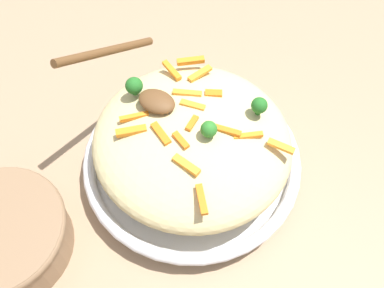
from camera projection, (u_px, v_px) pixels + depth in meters
The scene contains 24 objects.
ground_plane at pixel (192, 169), 0.73m from camera, with size 2.40×2.40×0.00m, color #9E7F60.
serving_bowl at pixel (192, 162), 0.71m from camera, with size 0.34×0.34×0.04m.
pasta_mound at pixel (192, 142), 0.66m from camera, with size 0.30×0.29×0.09m, color #DBC689.
carrot_piece_0 at pixel (134, 117), 0.64m from camera, with size 0.04×0.01×0.01m, color orange.
carrot_piece_1 at pixel (200, 73), 0.68m from camera, with size 0.04×0.01×0.01m, color orange.
carrot_piece_2 at pixel (193, 105), 0.64m from camera, with size 0.04×0.01×0.01m, color orange.
carrot_piece_3 at pixel (131, 131), 0.62m from camera, with size 0.04×0.01×0.01m, color orange.
carrot_piece_4 at pixel (172, 70), 0.68m from camera, with size 0.04×0.01×0.01m, color orange.
carrot_piece_5 at pixel (187, 93), 0.66m from camera, with size 0.04×0.01×0.01m, color orange.
carrot_piece_6 at pixel (194, 124), 0.62m from camera, with size 0.03×0.01×0.01m, color orange.
carrot_piece_7 at pixel (202, 199), 0.57m from camera, with size 0.04×0.01×0.01m, color orange.
carrot_piece_8 at pixel (191, 61), 0.69m from camera, with size 0.04×0.01×0.01m, color orange.
carrot_piece_9 at pixel (227, 130), 0.62m from camera, with size 0.04×0.01×0.01m, color orange.
carrot_piece_10 at pixel (281, 146), 0.61m from camera, with size 0.04×0.01×0.01m, color orange.
carrot_piece_11 at pixel (179, 139), 0.61m from camera, with size 0.03×0.01×0.01m, color orange.
carrot_piece_12 at pixel (248, 136), 0.62m from camera, with size 0.04×0.01×0.01m, color orange.
carrot_piece_13 at pixel (216, 95), 0.66m from camera, with size 0.03×0.01×0.01m, color orange.
carrot_piece_14 at pixel (186, 165), 0.59m from camera, with size 0.04×0.01×0.01m, color orange.
carrot_piece_15 at pixel (161, 134), 0.62m from camera, with size 0.04×0.01×0.01m, color orange.
broccoli_floret_0 at pixel (209, 129), 0.60m from camera, with size 0.02×0.02×0.03m.
broccoli_floret_1 at pixel (259, 106), 0.63m from camera, with size 0.02×0.02×0.03m.
broccoli_floret_2 at pixel (134, 86), 0.65m from camera, with size 0.03×0.03×0.03m.
serving_spoon at pixel (137, 81), 0.63m from camera, with size 0.13×0.18×0.11m.
companion_bowl at pixel (2, 236), 0.62m from camera, with size 0.19×0.19×0.07m.
Camera 1 is at (0.17, -0.32, 0.64)m, focal length 42.00 mm.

